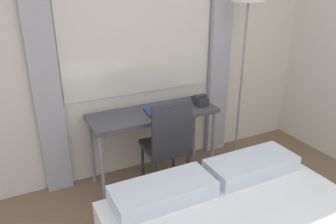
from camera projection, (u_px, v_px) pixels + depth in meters
wall_back_with_window at (131, 43)px, 3.15m from camera, size 5.23×0.13×2.70m
desk at (153, 118)px, 3.19m from camera, size 1.25×0.46×0.74m
desk_chair at (168, 142)px, 3.04m from camera, size 0.43×0.43×0.94m
standing_lamp at (248, 5)px, 3.15m from camera, size 0.34×0.34×1.97m
telephone at (200, 100)px, 3.32m from camera, size 0.13×0.16×0.10m
book at (161, 111)px, 3.16m from camera, size 0.31×0.25×0.02m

